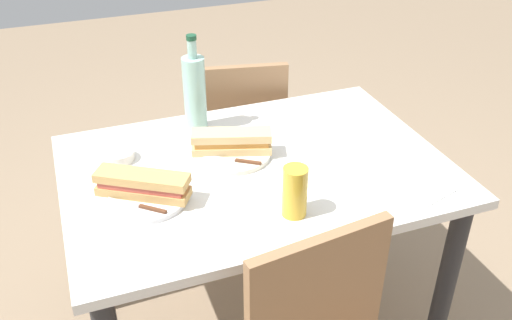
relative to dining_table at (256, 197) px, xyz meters
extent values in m
cube|color=silver|center=(0.00, 0.00, 0.10)|extent=(1.15, 0.80, 0.03)
cylinder|color=#262628|center=(-0.51, -0.34, -0.27)|extent=(0.06, 0.06, 0.72)
cylinder|color=#262628|center=(0.51, -0.34, -0.27)|extent=(0.06, 0.06, 0.72)
cylinder|color=#262628|center=(-0.51, 0.34, -0.27)|extent=(0.06, 0.06, 0.72)
cube|color=#936B47|center=(0.02, 0.50, 0.03)|extent=(0.38, 0.08, 0.40)
cube|color=#936B47|center=(-0.15, -0.68, -0.18)|extent=(0.47, 0.47, 0.02)
cube|color=#936B47|center=(-0.11, -0.50, 0.03)|extent=(0.38, 0.10, 0.40)
cylinder|color=#936B47|center=(-0.36, -0.82, -0.41)|extent=(0.04, 0.04, 0.44)
cylinder|color=#936B47|center=(0.00, -0.89, -0.41)|extent=(0.04, 0.04, 0.44)
cylinder|color=#936B47|center=(-0.29, -0.47, -0.41)|extent=(0.04, 0.04, 0.44)
cylinder|color=#936B47|center=(0.07, -0.54, -0.41)|extent=(0.04, 0.04, 0.44)
cylinder|color=white|center=(0.35, 0.06, 0.13)|extent=(0.24, 0.24, 0.01)
cube|color=tan|center=(0.35, 0.06, 0.15)|extent=(0.26, 0.20, 0.02)
cube|color=#B74C3D|center=(0.35, 0.06, 0.17)|extent=(0.24, 0.18, 0.02)
cube|color=tan|center=(0.35, 0.06, 0.19)|extent=(0.26, 0.20, 0.02)
cube|color=silver|center=(0.41, 0.08, 0.14)|extent=(0.08, 0.07, 0.00)
cube|color=#59331E|center=(0.34, 0.13, 0.14)|extent=(0.07, 0.06, 0.01)
cylinder|color=silver|center=(0.05, -0.08, 0.13)|extent=(0.24, 0.24, 0.01)
cube|color=#DBB77A|center=(0.05, -0.08, 0.15)|extent=(0.25, 0.14, 0.02)
cube|color=#CC8438|center=(0.05, -0.08, 0.17)|extent=(0.23, 0.13, 0.02)
cube|color=#DBB77A|center=(0.05, -0.08, 0.19)|extent=(0.25, 0.14, 0.02)
cube|color=silver|center=(0.10, -0.05, 0.14)|extent=(0.09, 0.07, 0.00)
cube|color=#59331E|center=(0.02, 0.00, 0.14)|extent=(0.07, 0.05, 0.01)
cylinder|color=#99C6B7|center=(0.11, -0.29, 0.24)|extent=(0.07, 0.07, 0.25)
cylinder|color=#99C6B7|center=(0.11, -0.29, 0.40)|extent=(0.03, 0.03, 0.06)
cylinder|color=#19472D|center=(0.11, -0.29, 0.44)|extent=(0.03, 0.03, 0.02)
cylinder|color=gold|center=(-0.01, 0.26, 0.19)|extent=(0.07, 0.07, 0.14)
cylinder|color=silver|center=(0.38, -0.18, 0.13)|extent=(0.10, 0.10, 0.03)
cube|color=white|center=(-0.41, 0.27, 0.12)|extent=(0.17, 0.17, 0.00)
camera|label=1|loc=(0.50, 1.36, 1.04)|focal=39.82mm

